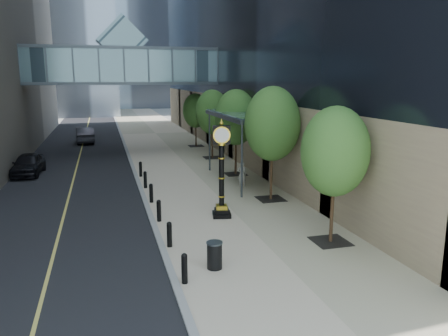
{
  "coord_description": "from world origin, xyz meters",
  "views": [
    {
      "loc": [
        -4.95,
        -11.8,
        6.51
      ],
      "look_at": [
        -0.28,
        5.0,
        2.9
      ],
      "focal_mm": 35.0,
      "sensor_mm": 36.0,
      "label": 1
    }
  ],
  "objects_px": {
    "pedestrian": "(242,174)",
    "car_near": "(28,164)",
    "car_far": "(85,135)",
    "trash_bin": "(215,256)",
    "street_clock": "(222,176)"
  },
  "relations": [
    {
      "from": "pedestrian",
      "to": "car_near",
      "type": "relative_size",
      "value": 0.35
    },
    {
      "from": "pedestrian",
      "to": "car_near",
      "type": "bearing_deg",
      "value": -20.81
    },
    {
      "from": "car_near",
      "to": "car_far",
      "type": "height_order",
      "value": "car_far"
    },
    {
      "from": "trash_bin",
      "to": "car_far",
      "type": "bearing_deg",
      "value": 99.17
    },
    {
      "from": "pedestrian",
      "to": "street_clock",
      "type": "bearing_deg",
      "value": 71.08
    },
    {
      "from": "street_clock",
      "to": "trash_bin",
      "type": "bearing_deg",
      "value": -97.26
    },
    {
      "from": "trash_bin",
      "to": "pedestrian",
      "type": "bearing_deg",
      "value": 67.56
    },
    {
      "from": "trash_bin",
      "to": "pedestrian",
      "type": "height_order",
      "value": "pedestrian"
    },
    {
      "from": "street_clock",
      "to": "trash_bin",
      "type": "distance_m",
      "value": 5.95
    },
    {
      "from": "trash_bin",
      "to": "car_near",
      "type": "relative_size",
      "value": 0.21
    },
    {
      "from": "car_near",
      "to": "car_far",
      "type": "relative_size",
      "value": 0.9
    },
    {
      "from": "pedestrian",
      "to": "car_near",
      "type": "height_order",
      "value": "pedestrian"
    },
    {
      "from": "street_clock",
      "to": "car_near",
      "type": "distance_m",
      "value": 16.2
    },
    {
      "from": "pedestrian",
      "to": "car_far",
      "type": "xyz_separation_m",
      "value": [
        -9.73,
        21.87,
        -0.0
      ]
    },
    {
      "from": "street_clock",
      "to": "car_near",
      "type": "bearing_deg",
      "value": 139.74
    }
  ]
}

